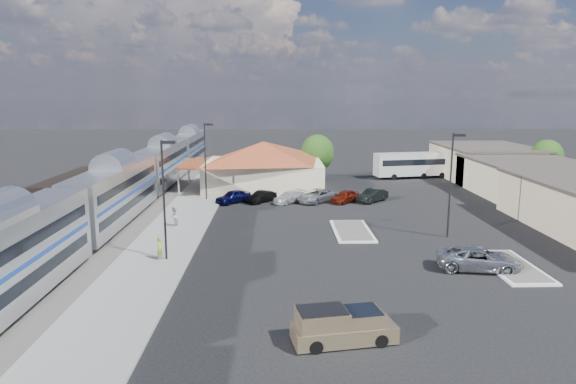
{
  "coord_description": "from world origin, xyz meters",
  "views": [
    {
      "loc": [
        -2.75,
        -42.69,
        12.21
      ],
      "look_at": [
        -1.69,
        6.61,
        2.8
      ],
      "focal_mm": 32.0,
      "sensor_mm": 36.0,
      "label": 1
    }
  ],
  "objects_px": {
    "station_depot": "(263,165)",
    "suv": "(479,259)",
    "coach_bus": "(413,164)",
    "pickup_truck": "(344,326)"
  },
  "relations": [
    {
      "from": "station_depot",
      "to": "suv",
      "type": "xyz_separation_m",
      "value": [
        16.02,
        -32.41,
        -2.33
      ]
    },
    {
      "from": "station_depot",
      "to": "pickup_truck",
      "type": "distance_m",
      "value": 43.3
    },
    {
      "from": "pickup_truck",
      "to": "coach_bus",
      "type": "height_order",
      "value": "coach_bus"
    },
    {
      "from": "pickup_truck",
      "to": "suv",
      "type": "height_order",
      "value": "pickup_truck"
    },
    {
      "from": "pickup_truck",
      "to": "coach_bus",
      "type": "bearing_deg",
      "value": -28.3
    },
    {
      "from": "station_depot",
      "to": "suv",
      "type": "relative_size",
      "value": 3.17
    },
    {
      "from": "suv",
      "to": "coach_bus",
      "type": "distance_m",
      "value": 40.94
    },
    {
      "from": "coach_bus",
      "to": "suv",
      "type": "bearing_deg",
      "value": 160.93
    },
    {
      "from": "suv",
      "to": "coach_bus",
      "type": "height_order",
      "value": "coach_bus"
    },
    {
      "from": "pickup_truck",
      "to": "suv",
      "type": "relative_size",
      "value": 0.93
    }
  ]
}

